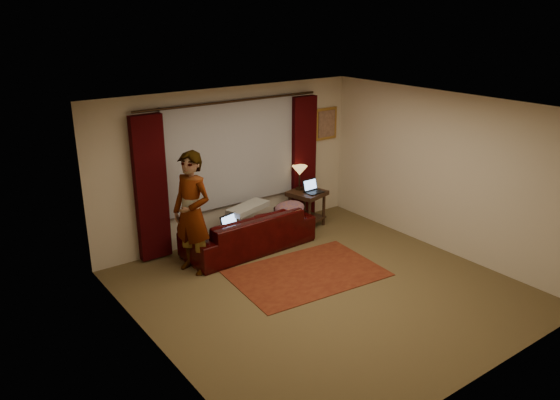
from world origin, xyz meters
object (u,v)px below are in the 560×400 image
object	(u,v)px
person	(192,213)
tiffany_lamp	(300,178)
laptop_sofa	(235,224)
laptop_table	(314,186)
sofa	(248,224)
end_table	(307,209)

from	to	relation	value
person	tiffany_lamp	bearing A→B (deg)	83.69
laptop_sofa	laptop_table	world-z (taller)	laptop_table
sofa	laptop_sofa	world-z (taller)	sofa
tiffany_lamp	person	xyz separation A→B (m)	(-2.48, -0.58, 0.05)
laptop_sofa	end_table	xyz separation A→B (m)	(1.78, 0.37, -0.24)
laptop_table	person	size ratio (longest dim) A/B	0.18
end_table	tiffany_lamp	bearing A→B (deg)	107.15
tiffany_lamp	laptop_table	bearing A→B (deg)	-70.10
end_table	laptop_sofa	bearing A→B (deg)	-168.24
sofa	tiffany_lamp	world-z (taller)	tiffany_lamp
laptop_sofa	laptop_table	bearing A→B (deg)	-6.21
tiffany_lamp	laptop_table	size ratio (longest dim) A/B	1.29
person	laptop_table	bearing A→B (deg)	76.86
laptop_table	sofa	bearing A→B (deg)	-178.71
sofa	person	world-z (taller)	person
tiffany_lamp	sofa	bearing A→B (deg)	-163.74
tiffany_lamp	person	bearing A→B (deg)	-166.92
laptop_sofa	person	size ratio (longest dim) A/B	0.20
sofa	tiffany_lamp	size ratio (longest dim) A/B	4.94
laptop_sofa	person	xyz separation A→B (m)	(-0.75, -0.04, 0.37)
laptop_table	person	world-z (taller)	person
sofa	end_table	bearing A→B (deg)	-172.24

